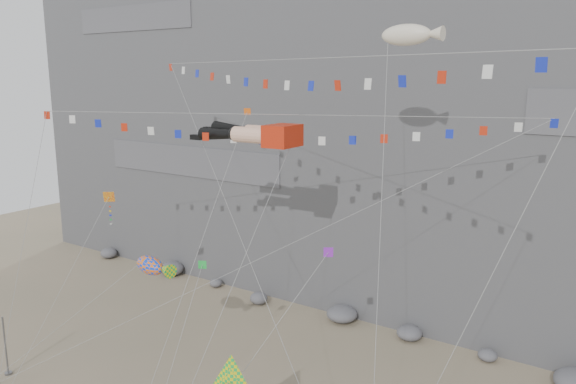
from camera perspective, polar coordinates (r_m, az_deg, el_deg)
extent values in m
cube|color=slate|center=(58.23, 13.34, 16.05)|extent=(80.00, 28.00, 50.00)
cylinder|color=slate|center=(44.40, -26.78, -13.78)|extent=(0.12, 0.12, 4.26)
cube|color=red|center=(35.98, -0.57, 5.73)|extent=(1.82, 2.45, 1.41)
cylinder|color=#FBBD9C|center=(36.54, -3.90, 5.80)|extent=(2.42, 1.13, 1.04)
sphere|color=black|center=(37.25, -5.40, 5.89)|extent=(0.95, 0.95, 0.95)
cone|color=black|center=(38.12, -7.10, 5.86)|extent=(2.88, 0.97, 0.97)
cube|color=black|center=(39.36, -9.25, 5.52)|extent=(0.94, 0.45, 0.35)
cylinder|color=#FBBD9C|center=(37.69, -2.65, 6.00)|extent=(2.42, 1.13, 1.04)
sphere|color=black|center=(38.37, -4.13, 6.08)|extent=(0.95, 0.95, 0.95)
cone|color=black|center=(39.20, -5.81, 6.37)|extent=(2.90, 0.97, 1.04)
cube|color=black|center=(40.39, -7.96, 6.33)|extent=(0.94, 0.45, 0.35)
cylinder|color=gray|center=(31.52, -6.92, -10.76)|extent=(0.03, 0.03, 22.53)
cylinder|color=gray|center=(38.38, -15.37, -5.90)|extent=(0.03, 0.03, 25.99)
cylinder|color=gray|center=(28.65, 3.89, -8.03)|extent=(0.03, 0.03, 23.96)
cylinder|color=gray|center=(42.79, -22.02, -9.06)|extent=(0.03, 0.03, 14.67)
cylinder|color=gray|center=(41.48, -21.24, -12.34)|extent=(0.03, 0.03, 13.43)
cylinder|color=gray|center=(29.80, 10.26, -6.00)|extent=(0.03, 0.03, 25.44)
cylinder|color=gray|center=(34.55, -9.69, -7.55)|extent=(0.03, 0.03, 22.06)
cylinder|color=gray|center=(31.31, -3.94, -16.98)|extent=(0.03, 0.03, 14.84)
cylinder|color=gray|center=(33.57, -11.62, -16.70)|extent=(0.03, 0.03, 12.26)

